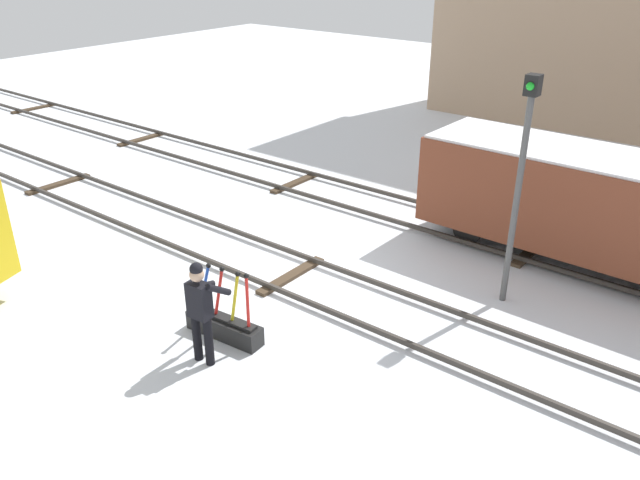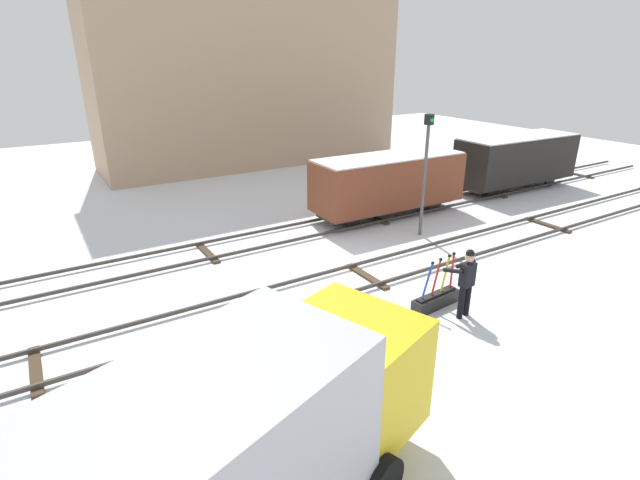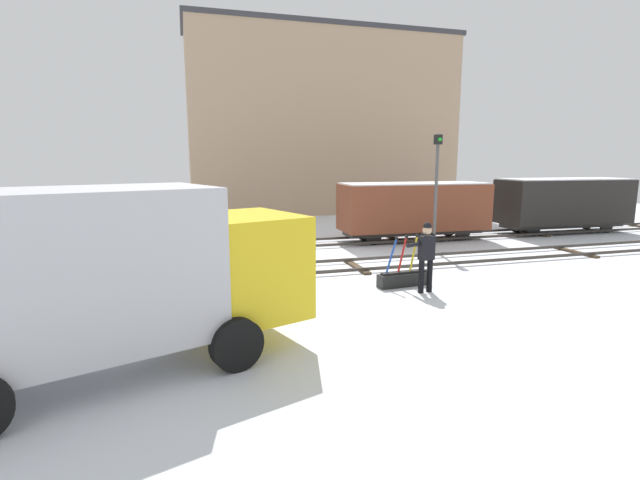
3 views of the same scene
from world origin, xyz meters
name	(u,v)px [view 2 (image 2 of 3)]	position (x,y,z in m)	size (l,w,h in m)	color
ground_plane	(367,277)	(0.00, 0.00, 0.00)	(60.00, 60.00, 0.00)	silver
track_main_line	(367,274)	(0.00, 0.00, 0.11)	(44.00, 1.94, 0.18)	#38332D
track_siding_near	(298,232)	(0.00, 4.30, 0.11)	(44.00, 1.94, 0.18)	#38332D
switch_lever_frame	(436,299)	(0.49, -2.40, 0.25)	(1.55, 0.50, 1.45)	black
rail_worker	(466,279)	(0.75, -3.10, 1.07)	(0.58, 0.70, 1.87)	black
delivery_truck	(245,446)	(-6.38, -5.87, 1.69)	(6.50, 4.04, 3.03)	gold
signal_post	(426,165)	(3.87, 1.89, 2.65)	(0.24, 0.32, 4.40)	#4C4C4C
apartment_building	(249,60)	(3.86, 16.95, 5.91)	(17.89, 5.34, 11.80)	tan
freight_car_far_end	(516,159)	(12.16, 4.30, 1.49)	(6.39, 2.38, 2.61)	#2D2B28
freight_car_near_switch	(388,182)	(4.23, 4.30, 1.44)	(6.44, 2.23, 2.51)	#2D2B28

